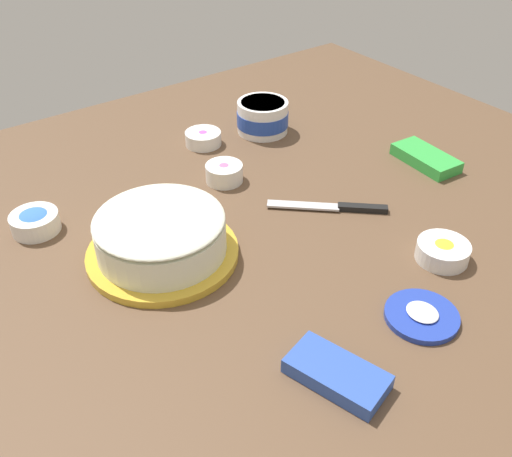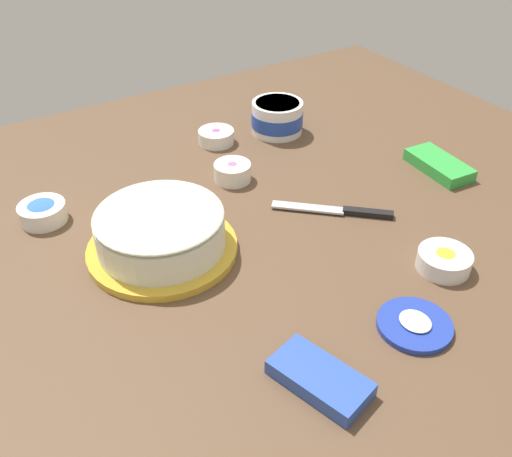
{
  "view_description": "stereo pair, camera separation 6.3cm",
  "coord_description": "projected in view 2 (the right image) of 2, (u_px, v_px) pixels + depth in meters",
  "views": [
    {
      "loc": [
        -0.62,
        0.56,
        0.63
      ],
      "look_at": [
        0.04,
        0.08,
        0.04
      ],
      "focal_mm": 40.32,
      "sensor_mm": 36.0,
      "label": 1
    },
    {
      "loc": [
        -0.65,
        0.51,
        0.63
      ],
      "look_at": [
        0.04,
        0.08,
        0.04
      ],
      "focal_mm": 40.32,
      "sensor_mm": 36.0,
      "label": 2
    }
  ],
  "objects": [
    {
      "name": "ground_plane",
      "position": [
        305.0,
        240.0,
        1.04
      ],
      "size": [
        1.54,
        1.54,
        0.0
      ],
      "primitive_type": "plane",
      "color": "brown"
    },
    {
      "name": "sprinkle_bowl_rainbow",
      "position": [
        216.0,
        136.0,
        1.33
      ],
      "size": [
        0.08,
        0.08,
        0.03
      ],
      "color": "white",
      "rests_on": "ground_plane"
    },
    {
      "name": "candy_box_upper",
      "position": [
        439.0,
        165.0,
        1.23
      ],
      "size": [
        0.15,
        0.08,
        0.03
      ],
      "primitive_type": "cube",
      "rotation": [
        0.0,
        0.0,
        -0.07
      ],
      "color": "green",
      "rests_on": "ground_plane"
    },
    {
      "name": "spreading_knife",
      "position": [
        344.0,
        211.0,
        1.1
      ],
      "size": [
        0.17,
        0.19,
        0.01
      ],
      "color": "silver",
      "rests_on": "ground_plane"
    },
    {
      "name": "sprinkle_bowl_pink",
      "position": [
        232.0,
        171.0,
        1.2
      ],
      "size": [
        0.08,
        0.08,
        0.04
      ],
      "color": "white",
      "rests_on": "ground_plane"
    },
    {
      "name": "frosting_tub",
      "position": [
        277.0,
        117.0,
        1.37
      ],
      "size": [
        0.12,
        0.12,
        0.08
      ],
      "color": "white",
      "rests_on": "ground_plane"
    },
    {
      "name": "frosting_tub_lid",
      "position": [
        415.0,
        324.0,
        0.86
      ],
      "size": [
        0.11,
        0.11,
        0.02
      ],
      "color": "#233DAD",
      "rests_on": "ground_plane"
    },
    {
      "name": "sprinkle_bowl_blue",
      "position": [
        42.0,
        211.0,
        1.08
      ],
      "size": [
        0.09,
        0.09,
        0.04
      ],
      "color": "white",
      "rests_on": "ground_plane"
    },
    {
      "name": "sprinkle_bowl_yellow",
      "position": [
        444.0,
        260.0,
        0.97
      ],
      "size": [
        0.09,
        0.09,
        0.03
      ],
      "color": "white",
      "rests_on": "ground_plane"
    },
    {
      "name": "frosted_cake",
      "position": [
        161.0,
        232.0,
        0.99
      ],
      "size": [
        0.26,
        0.26,
        0.09
      ],
      "color": "gold",
      "rests_on": "ground_plane"
    },
    {
      "name": "candy_box_lower",
      "position": [
        320.0,
        378.0,
        0.77
      ],
      "size": [
        0.15,
        0.11,
        0.02
      ],
      "primitive_type": "cube",
      "rotation": [
        0.0,
        0.0,
        0.29
      ],
      "color": "#2D51B2",
      "rests_on": "ground_plane"
    }
  ]
}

